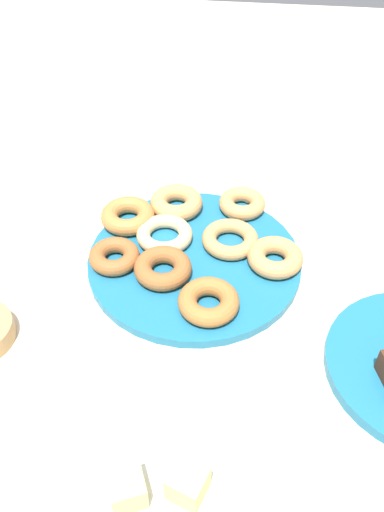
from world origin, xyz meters
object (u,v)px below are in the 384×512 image
at_px(donut_2, 128,216).
at_px(donut_8, 164,235).
at_px(fruit_bowl, 160,495).
at_px(donut_0, 230,239).
at_px(donut_1, 242,203).
at_px(melon_chunk_right, 127,489).
at_px(donut_plate, 194,260).
at_px(donut_3, 209,302).
at_px(donut_4, 275,255).
at_px(donut_5, 114,256).
at_px(donut_6, 176,203).
at_px(donut_7, 163,268).
at_px(melon_chunk_left, 188,484).

xyz_separation_m(donut_2, donut_8, (-0.07, 0.04, -0.00)).
xyz_separation_m(donut_2, fruit_bowl, (-0.13, 0.44, -0.01)).
bearing_deg(donut_0, donut_1, -98.28).
height_order(donut_1, fruit_bowl, donut_1).
relative_size(donut_2, melon_chunk_right, 2.46).
distance_m(donut_plate, donut_3, 0.11).
height_order(donut_4, fruit_bowl, donut_4).
relative_size(donut_plate, donut_2, 3.73).
xyz_separation_m(donut_0, donut_8, (0.10, 0.00, -0.00)).
distance_m(donut_2, donut_5, 0.10).
height_order(donut_0, melon_chunk_right, melon_chunk_right).
height_order(donut_3, melon_chunk_right, melon_chunk_right).
height_order(donut_6, fruit_bowl, donut_6).
bearing_deg(donut_5, donut_8, -137.96).
xyz_separation_m(donut_0, donut_6, (0.10, -0.08, 0.00)).
distance_m(donut_2, melon_chunk_right, 0.46).
bearing_deg(donut_3, donut_8, -57.99).
bearing_deg(donut_3, donut_7, -37.91).
relative_size(donut_3, fruit_bowl, 0.51).
relative_size(donut_0, fruit_bowl, 0.52).
distance_m(donut_1, donut_3, 0.23).
relative_size(donut_plate, donut_3, 3.81).
xyz_separation_m(donut_1, donut_7, (0.11, 0.17, 0.00)).
height_order(donut_7, melon_chunk_right, melon_chunk_right).
xyz_separation_m(donut_6, fruit_bowl, (-0.05, 0.48, -0.01)).
bearing_deg(melon_chunk_right, donut_4, -110.44).
height_order(donut_2, donut_6, same).
relative_size(donut_plate, donut_0, 3.71).
bearing_deg(donut_plate, donut_3, 107.68).
xyz_separation_m(donut_1, donut_2, (0.18, 0.06, 0.00)).
bearing_deg(donut_2, donut_1, -162.39).
xyz_separation_m(fruit_bowl, melon_chunk_right, (0.03, 0.01, 0.03)).
relative_size(fruit_bowl, melon_chunk_left, 4.75).
xyz_separation_m(donut_1, donut_5, (0.19, 0.15, -0.00)).
relative_size(donut_2, donut_8, 0.99).
xyz_separation_m(donut_plate, donut_8, (0.05, -0.03, 0.02)).
height_order(donut_2, donut_5, donut_2).
bearing_deg(donut_4, donut_3, 49.55).
bearing_deg(donut_2, donut_7, 124.39).
xyz_separation_m(donut_4, donut_5, (0.24, 0.03, -0.00)).
height_order(donut_3, donut_6, donut_6).
xyz_separation_m(donut_0, donut_1, (-0.01, -0.09, 0.00)).
bearing_deg(donut_7, donut_5, -12.30).
relative_size(donut_3, donut_6, 0.98).
bearing_deg(melon_chunk_right, donut_7, -86.50).
height_order(donut_3, melon_chunk_left, melon_chunk_left).
distance_m(donut_1, melon_chunk_right, 0.52).
xyz_separation_m(donut_3, donut_8, (0.08, -0.14, -0.00)).
height_order(donut_plate, donut_2, donut_2).
bearing_deg(donut_1, fruit_bowl, 83.48).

